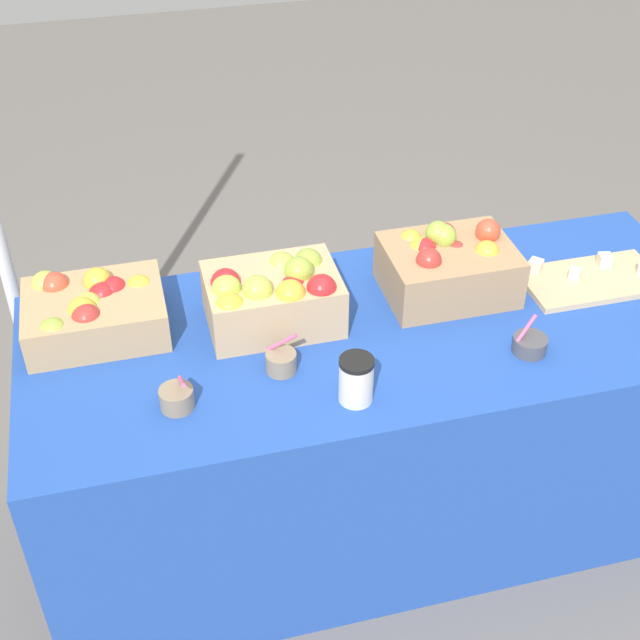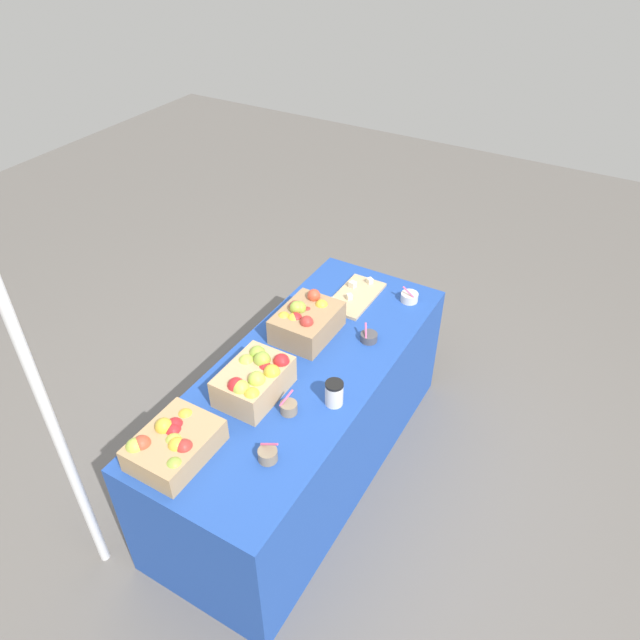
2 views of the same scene
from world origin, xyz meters
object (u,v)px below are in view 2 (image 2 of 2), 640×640
object	(u,v)px
sample_bowl_near	(268,455)
sample_bowl_extra	(369,337)
coffee_cup	(334,393)
tent_pole	(42,398)
apple_crate_right	(306,321)
cutting_board_back	(355,296)
sample_bowl_mid	(289,408)
apple_crate_middle	(255,379)
apple_crate_left	(173,443)
sample_bowl_far	(409,297)

from	to	relation	value
sample_bowl_near	sample_bowl_extra	distance (m)	0.90
coffee_cup	tent_pole	distance (m)	1.19
apple_crate_right	coffee_cup	distance (m)	0.52
cutting_board_back	sample_bowl_mid	xyz separation A→B (m)	(-0.94, -0.15, 0.02)
apple_crate_right	sample_bowl_extra	size ratio (longest dim) A/B	3.81
cutting_board_back	apple_crate_middle	bearing A→B (deg)	177.46
apple_crate_left	sample_bowl_mid	size ratio (longest dim) A/B	3.35
tent_pole	sample_bowl_mid	bearing A→B (deg)	-43.84
cutting_board_back	sample_bowl_mid	size ratio (longest dim) A/B	3.63
apple_crate_right	sample_bowl_extra	world-z (taller)	apple_crate_right
apple_crate_left	sample_bowl_near	xyz separation A→B (m)	(0.17, -0.35, -0.04)
tent_pole	apple_crate_left	bearing A→B (deg)	-57.18
sample_bowl_mid	sample_bowl_far	xyz separation A→B (m)	(1.06, -0.13, -0.00)
apple_crate_middle	sample_bowl_far	bearing A→B (deg)	-17.16
apple_crate_left	sample_bowl_far	bearing A→B (deg)	-15.09
apple_crate_right	sample_bowl_near	world-z (taller)	apple_crate_right
sample_bowl_mid	tent_pole	world-z (taller)	tent_pole
apple_crate_right	sample_bowl_far	size ratio (longest dim) A/B	3.61
apple_crate_right	sample_bowl_far	distance (m)	0.65
apple_crate_left	tent_pole	size ratio (longest dim) A/B	0.17
sample_bowl_near	coffee_cup	bearing A→B (deg)	-10.71
apple_crate_middle	sample_bowl_near	bearing A→B (deg)	-137.83
apple_crate_middle	apple_crate_left	bearing A→B (deg)	169.70
sample_bowl_near	tent_pole	distance (m)	0.90
cutting_board_back	sample_bowl_mid	distance (m)	0.95
sample_bowl_mid	sample_bowl_extra	world-z (taller)	sample_bowl_mid
coffee_cup	tent_pole	world-z (taller)	tent_pole
coffee_cup	sample_bowl_near	bearing A→B (deg)	169.29
sample_bowl_extra	tent_pole	bearing A→B (deg)	150.59
apple_crate_left	sample_bowl_far	xyz separation A→B (m)	(1.50, -0.40, -0.04)
sample_bowl_far	sample_bowl_mid	bearing A→B (deg)	173.21
apple_crate_right	sample_bowl_mid	world-z (taller)	apple_crate_right
sample_bowl_extra	coffee_cup	bearing A→B (deg)	-172.58
apple_crate_right	cutting_board_back	bearing A→B (deg)	-9.44
apple_crate_left	coffee_cup	distance (m)	0.73
cutting_board_back	coffee_cup	xyz separation A→B (m)	(-0.79, -0.30, 0.05)
apple_crate_middle	coffee_cup	world-z (taller)	apple_crate_middle
tent_pole	cutting_board_back	bearing A→B (deg)	-17.24
sample_bowl_near	sample_bowl_extra	size ratio (longest dim) A/B	1.11
apple_crate_right	sample_bowl_extra	distance (m)	0.33
cutting_board_back	sample_bowl_far	world-z (taller)	sample_bowl_far
coffee_cup	apple_crate_right	bearing A→B (deg)	45.07
sample_bowl_mid	coffee_cup	distance (m)	0.21
cutting_board_back	tent_pole	size ratio (longest dim) A/B	0.18
apple_crate_left	cutting_board_back	world-z (taller)	apple_crate_left
cutting_board_back	tent_pole	world-z (taller)	tent_pole
sample_bowl_near	sample_bowl_extra	bearing A→B (deg)	-1.04
apple_crate_middle	cutting_board_back	world-z (taller)	apple_crate_middle
apple_crate_right	coffee_cup	bearing A→B (deg)	-134.93
sample_bowl_extra	apple_crate_right	bearing A→B (deg)	109.97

